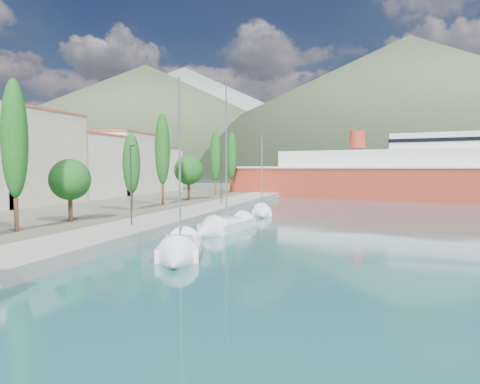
% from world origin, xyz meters
% --- Properties ---
extents(ground, '(1400.00, 1400.00, 0.00)m').
position_xyz_m(ground, '(0.00, 120.00, 0.00)').
color(ground, '#1F5459').
extents(quay, '(5.00, 88.00, 0.80)m').
position_xyz_m(quay, '(-9.00, 26.00, 0.40)').
color(quay, gray).
rests_on(quay, ground).
extents(hills_far, '(1480.00, 900.00, 180.00)m').
position_xyz_m(hills_far, '(138.59, 618.73, 77.39)').
color(hills_far, slate).
rests_on(hills_far, ground).
extents(town_buildings, '(9.20, 69.20, 11.30)m').
position_xyz_m(town_buildings, '(-32.00, 36.91, 5.57)').
color(town_buildings, beige).
rests_on(town_buildings, land_strip).
extents(tree_row, '(3.99, 63.64, 10.92)m').
position_xyz_m(tree_row, '(-15.27, 33.19, 5.92)').
color(tree_row, '#47301E').
rests_on(tree_row, land_strip).
extents(lamp_posts, '(0.15, 47.00, 6.06)m').
position_xyz_m(lamp_posts, '(-9.00, 15.19, 4.08)').
color(lamp_posts, '#2D2D33').
rests_on(lamp_posts, quay).
extents(sailboat_near, '(4.65, 8.22, 11.33)m').
position_xyz_m(sailboat_near, '(-1.88, 7.80, 0.31)').
color(sailboat_near, silver).
rests_on(sailboat_near, ground).
extents(sailboat_mid, '(3.64, 9.24, 12.94)m').
position_xyz_m(sailboat_mid, '(-3.17, 18.67, 0.31)').
color(sailboat_mid, silver).
rests_on(sailboat_mid, ground).
extents(sailboat_far, '(3.44, 6.71, 9.44)m').
position_xyz_m(sailboat_far, '(-2.57, 32.18, 0.27)').
color(sailboat_far, silver).
rests_on(sailboat_far, ground).
extents(ferry, '(61.55, 27.64, 11.97)m').
position_xyz_m(ferry, '(14.74, 63.78, 3.64)').
color(ferry, '#9D2E20').
rests_on(ferry, ground).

